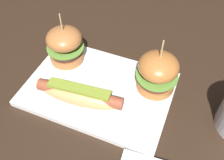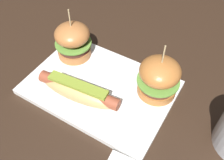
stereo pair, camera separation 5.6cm
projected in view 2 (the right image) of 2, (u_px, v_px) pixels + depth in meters
ground_plane at (100, 89)px, 0.61m from camera, size 3.00×3.00×0.00m
platter_main at (100, 87)px, 0.60m from camera, size 0.34×0.23×0.01m
hot_dog at (79, 91)px, 0.56m from camera, size 0.20×0.07×0.05m
slider_left at (73, 41)px, 0.64m from camera, size 0.09×0.09×0.14m
slider_right at (159, 77)px, 0.55m from camera, size 0.10×0.10×0.14m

